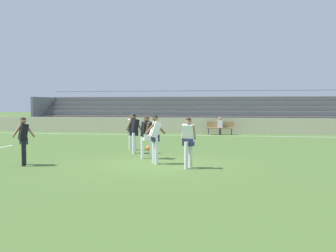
{
  "coord_description": "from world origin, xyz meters",
  "views": [
    {
      "loc": [
        2.54,
        -13.39,
        2.1
      ],
      "look_at": [
        -0.56,
        5.52,
        1.02
      ],
      "focal_mm": 41.84,
      "sensor_mm": 36.0,
      "label": 1
    }
  ],
  "objects_px": {
    "player_white_challenging": "(155,135)",
    "player_white_trailing_run": "(132,129)",
    "player_white_dropping_back": "(188,138)",
    "player_dark_wide_left": "(24,137)",
    "soccer_ball": "(149,148)",
    "bench_near_bin": "(220,127)",
    "spectator_seated": "(220,124)",
    "player_dark_overlapping": "(134,130)",
    "player_dark_deep_cover": "(147,133)",
    "bleacher_stand": "(197,113)"
  },
  "relations": [
    {
      "from": "bleacher_stand",
      "to": "bench_near_bin",
      "type": "relative_size",
      "value": 14.27
    },
    {
      "from": "bleacher_stand",
      "to": "player_dark_overlapping",
      "type": "bearing_deg",
      "value": -95.36
    },
    {
      "from": "soccer_ball",
      "to": "player_white_dropping_back",
      "type": "bearing_deg",
      "value": -63.12
    },
    {
      "from": "bench_near_bin",
      "to": "soccer_ball",
      "type": "relative_size",
      "value": 8.18
    },
    {
      "from": "bench_near_bin",
      "to": "soccer_ball",
      "type": "distance_m",
      "value": 10.18
    },
    {
      "from": "player_white_trailing_run",
      "to": "player_dark_overlapping",
      "type": "height_order",
      "value": "player_dark_overlapping"
    },
    {
      "from": "player_dark_deep_cover",
      "to": "player_white_challenging",
      "type": "height_order",
      "value": "player_white_challenging"
    },
    {
      "from": "bleacher_stand",
      "to": "player_dark_wide_left",
      "type": "relative_size",
      "value": 15.51
    },
    {
      "from": "bleacher_stand",
      "to": "spectator_seated",
      "type": "distance_m",
      "value": 4.36
    },
    {
      "from": "player_dark_deep_cover",
      "to": "soccer_ball",
      "type": "height_order",
      "value": "player_dark_deep_cover"
    },
    {
      "from": "spectator_seated",
      "to": "player_dark_wide_left",
      "type": "bearing_deg",
      "value": -113.21
    },
    {
      "from": "bleacher_stand",
      "to": "player_white_trailing_run",
      "type": "distance_m",
      "value": 13.47
    },
    {
      "from": "soccer_ball",
      "to": "player_dark_deep_cover",
      "type": "bearing_deg",
      "value": -79.37
    },
    {
      "from": "bench_near_bin",
      "to": "player_white_trailing_run",
      "type": "relative_size",
      "value": 1.1
    },
    {
      "from": "player_white_dropping_back",
      "to": "soccer_ball",
      "type": "distance_m",
      "value": 5.18
    },
    {
      "from": "player_white_trailing_run",
      "to": "bench_near_bin",
      "type": "bearing_deg",
      "value": 69.06
    },
    {
      "from": "bench_near_bin",
      "to": "spectator_seated",
      "type": "distance_m",
      "value": 0.19
    },
    {
      "from": "bleacher_stand",
      "to": "player_dark_wide_left",
      "type": "height_order",
      "value": "bleacher_stand"
    },
    {
      "from": "player_dark_wide_left",
      "to": "soccer_ball",
      "type": "relative_size",
      "value": 7.53
    },
    {
      "from": "player_white_trailing_run",
      "to": "player_white_challenging",
      "type": "xyz_separation_m",
      "value": [
        1.84,
        -3.94,
        0.07
      ]
    },
    {
      "from": "player_white_trailing_run",
      "to": "player_dark_deep_cover",
      "type": "xyz_separation_m",
      "value": [
        1.27,
        -2.7,
        0.0
      ]
    },
    {
      "from": "player_dark_wide_left",
      "to": "player_white_dropping_back",
      "type": "relative_size",
      "value": 1.0
    },
    {
      "from": "spectator_seated",
      "to": "bench_near_bin",
      "type": "bearing_deg",
      "value": 90.0
    },
    {
      "from": "player_dark_wide_left",
      "to": "player_white_challenging",
      "type": "xyz_separation_m",
      "value": [
        4.38,
        1.04,
        0.05
      ]
    },
    {
      "from": "bench_near_bin",
      "to": "player_white_dropping_back",
      "type": "height_order",
      "value": "player_white_dropping_back"
    },
    {
      "from": "spectator_seated",
      "to": "player_white_challenging",
      "type": "distance_m",
      "value": 13.59
    },
    {
      "from": "player_dark_deep_cover",
      "to": "soccer_ball",
      "type": "relative_size",
      "value": 7.44
    },
    {
      "from": "player_white_challenging",
      "to": "soccer_ball",
      "type": "relative_size",
      "value": 7.83
    },
    {
      "from": "spectator_seated",
      "to": "player_white_trailing_run",
      "type": "height_order",
      "value": "player_white_trailing_run"
    },
    {
      "from": "player_dark_deep_cover",
      "to": "player_dark_overlapping",
      "type": "bearing_deg",
      "value": 120.83
    },
    {
      "from": "bleacher_stand",
      "to": "player_dark_deep_cover",
      "type": "distance_m",
      "value": 16.07
    },
    {
      "from": "player_white_trailing_run",
      "to": "player_dark_overlapping",
      "type": "xyz_separation_m",
      "value": [
        0.38,
        -1.21,
        0.04
      ]
    },
    {
      "from": "bench_near_bin",
      "to": "player_white_trailing_run",
      "type": "distance_m",
      "value": 10.32
    },
    {
      "from": "spectator_seated",
      "to": "player_white_dropping_back",
      "type": "height_order",
      "value": "player_white_dropping_back"
    },
    {
      "from": "player_dark_deep_cover",
      "to": "bench_near_bin",
      "type": "bearing_deg",
      "value": 78.89
    },
    {
      "from": "player_white_trailing_run",
      "to": "player_dark_wide_left",
      "type": "distance_m",
      "value": 5.59
    },
    {
      "from": "player_white_trailing_run",
      "to": "player_white_dropping_back",
      "type": "bearing_deg",
      "value": -56.49
    },
    {
      "from": "spectator_seated",
      "to": "player_white_challenging",
      "type": "relative_size",
      "value": 0.7
    },
    {
      "from": "player_white_trailing_run",
      "to": "soccer_ball",
      "type": "distance_m",
      "value": 1.16
    },
    {
      "from": "spectator_seated",
      "to": "player_white_dropping_back",
      "type": "distance_m",
      "value": 14.2
    },
    {
      "from": "player_dark_deep_cover",
      "to": "soccer_ball",
      "type": "bearing_deg",
      "value": 100.63
    },
    {
      "from": "player_dark_overlapping",
      "to": "player_white_dropping_back",
      "type": "xyz_separation_m",
      "value": [
        2.71,
        -3.45,
        -0.02
      ]
    },
    {
      "from": "player_white_dropping_back",
      "to": "player_white_challenging",
      "type": "relative_size",
      "value": 0.96
    },
    {
      "from": "player_white_challenging",
      "to": "player_white_trailing_run",
      "type": "bearing_deg",
      "value": 115.06
    },
    {
      "from": "bench_near_bin",
      "to": "player_dark_overlapping",
      "type": "xyz_separation_m",
      "value": [
        -3.31,
        -10.85,
        0.46
      ]
    },
    {
      "from": "spectator_seated",
      "to": "player_dark_overlapping",
      "type": "xyz_separation_m",
      "value": [
        -3.31,
        -10.73,
        0.3
      ]
    },
    {
      "from": "player_white_trailing_run",
      "to": "soccer_ball",
      "type": "relative_size",
      "value": 7.42
    },
    {
      "from": "player_white_trailing_run",
      "to": "player_white_challenging",
      "type": "height_order",
      "value": "player_white_challenging"
    },
    {
      "from": "player_dark_overlapping",
      "to": "player_dark_deep_cover",
      "type": "bearing_deg",
      "value": -59.17
    },
    {
      "from": "player_dark_overlapping",
      "to": "player_white_challenging",
      "type": "height_order",
      "value": "player_white_challenging"
    }
  ]
}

